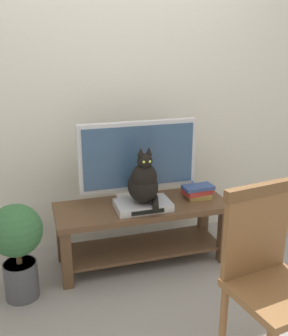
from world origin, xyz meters
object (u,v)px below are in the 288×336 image
Objects in this scene: media_box at (143,205)px; wooden_chair at (267,269)px; tv at (138,159)px; book_stack at (198,191)px; tv_stand at (142,222)px; cat at (144,182)px; potted_plant at (17,243)px.

media_box is 0.40× the size of wooden_chair.
book_stack is (0.45, -0.08, -0.27)m from tv.
tv_stand is 0.36m from cat.
media_box reaches higher than tv_stand.
wooden_chair is at bearing -73.18° from media_box.
tv is at bearing 89.98° from tv_stand.
wooden_chair is (0.31, -1.23, -0.23)m from tv.
wooden_chair reaches higher than tv_stand.
potted_plant is (-1.33, -0.21, -0.12)m from book_stack.
tv is 1.01m from potted_plant.
book_stack reaches higher than tv_stand.
tv_stand is 5.29× the size of book_stack.
tv_stand is 0.48m from tv.
tv is (0.00, 0.09, 0.47)m from tv_stand.
cat is 0.63× the size of potted_plant.
tv_stand is at bearing 105.12° from wooden_chair.
tv_stand is at bearing 81.17° from cat.
media_box is 0.89m from potted_plant.
tv is 3.67× the size of book_stack.
wooden_chair is 4.05× the size of book_stack.
potted_plant is (-0.87, -0.12, -0.28)m from cat.
book_stack reaches higher than media_box.
tv reaches higher than media_box.
cat reaches higher than media_box.
book_stack is at bearing 12.04° from cat.
media_box is at bearing 106.82° from wooden_chair.
tv_stand is 1.94× the size of potted_plant.
media_box is at bearing 8.45° from potted_plant.
media_box is 0.60× the size of potted_plant.
tv_stand is 0.19m from media_box.
cat is 0.92m from potted_plant.
tv is at bearing 18.54° from potted_plant.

